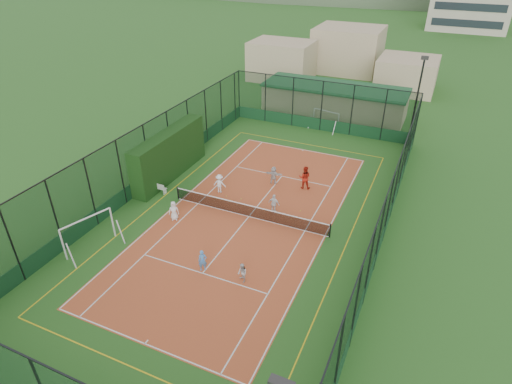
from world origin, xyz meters
TOP-DOWN VIEW (x-y plane):
  - ground at (0.00, 0.00)m, footprint 300.00×300.00m
  - court_slab at (0.00, 0.00)m, footprint 11.17×23.97m
  - tennis_net at (0.00, 0.00)m, footprint 11.67×0.12m
  - perimeter_fence at (0.00, 0.00)m, footprint 18.12×34.12m
  - floodlight_ne at (8.60, 16.60)m, footprint 0.60×0.26m
  - clubhouse at (0.00, 22.00)m, footprint 15.20×7.20m
  - hedge_left at (-8.30, 2.88)m, footprint 1.29×8.60m
  - white_bench at (-7.80, 0.24)m, footprint 1.56×0.47m
  - futsal_goal_near at (-7.59, -7.12)m, footprint 3.51×2.06m
  - futsal_goal_far at (0.38, 17.60)m, footprint 3.00×1.48m
  - child_near_left at (-4.55, -2.39)m, footprint 0.82×0.71m
  - child_near_mid at (-0.12, -6.11)m, footprint 0.60×0.55m
  - child_near_right at (2.40, -6.04)m, footprint 0.75×0.73m
  - child_far_left at (-3.42, 2.12)m, footprint 1.04×0.68m
  - child_far_right at (1.40, 1.20)m, footprint 0.89×0.45m
  - child_far_back at (-0.21, 5.08)m, footprint 1.38×0.61m
  - coach at (2.25, 5.34)m, footprint 1.06×0.92m
  - tennis_balls at (-0.37, 1.58)m, footprint 6.34×1.34m

SIDE VIEW (x-z plane):
  - ground at x=0.00m, z-range 0.00..0.00m
  - court_slab at x=0.00m, z-range 0.00..0.01m
  - tennis_balls at x=-0.37m, z-range 0.01..0.08m
  - white_bench at x=-7.80m, z-range 0.00..0.87m
  - tennis_net at x=0.00m, z-range 0.00..1.06m
  - child_near_right at x=2.40m, z-range 0.01..1.22m
  - child_near_mid at x=-0.12m, z-range 0.01..1.38m
  - child_near_left at x=-4.55m, z-range 0.01..1.43m
  - child_far_back at x=-0.21m, z-range 0.01..1.45m
  - child_far_right at x=1.40m, z-range 0.01..1.47m
  - child_far_left at x=-3.42m, z-range 0.01..1.52m
  - futsal_goal_far at x=0.38m, z-range 0.00..1.86m
  - coach at x=2.25m, z-range 0.01..1.87m
  - futsal_goal_near at x=-7.59m, z-range 0.00..2.18m
  - clubhouse at x=0.00m, z-range 0.00..3.15m
  - hedge_left at x=-8.30m, z-range 0.00..3.76m
  - perimeter_fence at x=0.00m, z-range 0.00..5.00m
  - floodlight_ne at x=8.60m, z-range 0.00..8.25m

